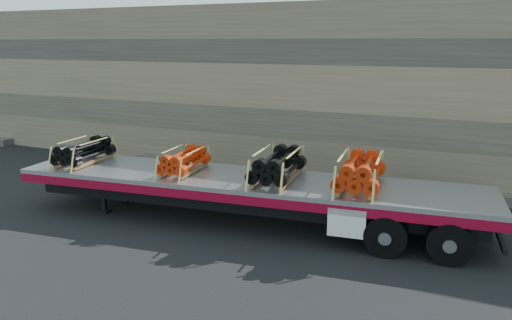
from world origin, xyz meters
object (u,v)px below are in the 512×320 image
(bundle_front, at_px, (84,152))
(bundle_midfront, at_px, (184,161))
(trailer, at_px, (244,200))
(bundle_rear, at_px, (360,173))
(bundle_midrear, at_px, (278,166))

(bundle_front, bearing_deg, bundle_midfront, -0.00)
(bundle_front, relative_size, bundle_midfront, 1.09)
(trailer, distance_m, bundle_front, 5.89)
(bundle_midfront, xyz_separation_m, bundle_rear, (5.46, 0.58, 0.09))
(bundle_front, height_order, bundle_midfront, bundle_front)
(trailer, distance_m, bundle_midrear, 1.56)
(trailer, height_order, bundle_front, bundle_front)
(trailer, bearing_deg, bundle_front, -180.00)
(trailer, distance_m, bundle_rear, 3.67)
(bundle_midrear, bearing_deg, trailer, 180.00)
(trailer, xyz_separation_m, bundle_midrear, (1.05, 0.11, 1.15))
(trailer, xyz_separation_m, bundle_front, (-5.75, -0.61, 1.10))
(bundle_front, distance_m, bundle_midrear, 6.84)
(bundle_front, bearing_deg, bundle_midrear, -0.00)
(trailer, distance_m, bundle_midfront, 2.28)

